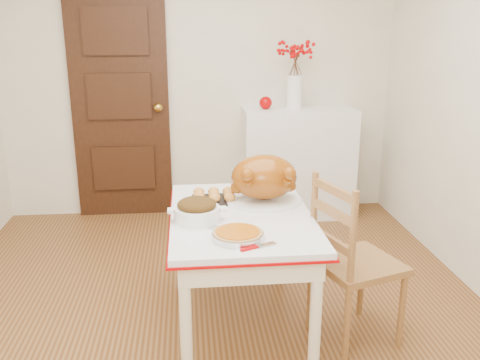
{
  "coord_description": "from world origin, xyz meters",
  "views": [
    {
      "loc": [
        -0.11,
        -2.71,
        1.71
      ],
      "look_at": [
        0.17,
        0.04,
        0.87
      ],
      "focal_mm": 38.86,
      "sensor_mm": 36.0,
      "label": 1
    }
  ],
  "objects": [
    {
      "name": "floor",
      "position": [
        0.0,
        0.0,
        0.0
      ],
      "size": [
        3.5,
        4.0,
        0.0
      ],
      "primitive_type": "cube",
      "color": "#522C10",
      "rests_on": "ground"
    },
    {
      "name": "wall_back",
      "position": [
        0.0,
        2.0,
        1.25
      ],
      "size": [
        3.5,
        0.0,
        2.5
      ],
      "primitive_type": "cube",
      "color": "beige",
      "rests_on": "ground"
    },
    {
      "name": "wall_front",
      "position": [
        0.0,
        -2.0,
        1.25
      ],
      "size": [
        3.5,
        0.0,
        2.5
      ],
      "primitive_type": "cube",
      "color": "beige",
      "rests_on": "ground"
    },
    {
      "name": "door_back",
      "position": [
        -0.7,
        1.97,
        1.03
      ],
      "size": [
        0.85,
        0.06,
        2.06
      ],
      "primitive_type": "cube",
      "color": "black",
      "rests_on": "ground"
    },
    {
      "name": "sideboard",
      "position": [
        0.87,
        1.78,
        0.49
      ],
      "size": [
        0.99,
        0.44,
        0.99
      ],
      "primitive_type": "cube",
      "color": "white",
      "rests_on": "floor"
    },
    {
      "name": "kitchen_table",
      "position": [
        0.17,
        -0.01,
        0.35
      ],
      "size": [
        0.8,
        1.16,
        0.69
      ],
      "primitive_type": null,
      "color": "silver",
      "rests_on": "floor"
    },
    {
      "name": "chair_oak",
      "position": [
        0.79,
        -0.2,
        0.47
      ],
      "size": [
        0.53,
        0.53,
        0.95
      ],
      "primitive_type": null,
      "rotation": [
        0.0,
        0.0,
        1.89
      ],
      "color": "olive",
      "rests_on": "floor"
    },
    {
      "name": "berry_vase",
      "position": [
        0.83,
        1.78,
        1.29
      ],
      "size": [
        0.31,
        0.31,
        0.61
      ],
      "primitive_type": null,
      "color": "white",
      "rests_on": "sideboard"
    },
    {
      "name": "apple",
      "position": [
        0.57,
        1.78,
        1.05
      ],
      "size": [
        0.11,
        0.11,
        0.11
      ],
      "primitive_type": "sphere",
      "color": "#A20002",
      "rests_on": "sideboard"
    },
    {
      "name": "turkey_platter",
      "position": [
        0.32,
        0.16,
        0.84
      ],
      "size": [
        0.53,
        0.47,
        0.28
      ],
      "primitive_type": null,
      "rotation": [
        0.0,
        0.0,
        -0.29
      ],
      "color": "brown",
      "rests_on": "kitchen_table"
    },
    {
      "name": "pumpkin_pie",
      "position": [
        0.12,
        -0.36,
        0.72
      ],
      "size": [
        0.29,
        0.29,
        0.05
      ],
      "primitive_type": "cylinder",
      "rotation": [
        0.0,
        0.0,
        0.13
      ],
      "color": "#AD520A",
      "rests_on": "kitchen_table"
    },
    {
      "name": "stuffing_dish",
      "position": [
        -0.08,
        -0.09,
        0.75
      ],
      "size": [
        0.37,
        0.32,
        0.12
      ],
      "primitive_type": null,
      "rotation": [
        0.0,
        0.0,
        -0.28
      ],
      "color": "#4B2F10",
      "rests_on": "kitchen_table"
    },
    {
      "name": "rolls_tray",
      "position": [
        0.03,
        0.22,
        0.73
      ],
      "size": [
        0.26,
        0.21,
        0.07
      ],
      "primitive_type": null,
      "rotation": [
        0.0,
        0.0,
        0.03
      ],
      "color": "orange",
      "rests_on": "kitchen_table"
    },
    {
      "name": "pie_server",
      "position": [
        0.2,
        -0.47,
        0.7
      ],
      "size": [
        0.2,
        0.13,
        0.01
      ],
      "primitive_type": null,
      "rotation": [
        0.0,
        0.0,
        0.42
      ],
      "color": "silver",
      "rests_on": "kitchen_table"
    },
    {
      "name": "carving_knife",
      "position": [
        0.02,
        -0.21,
        0.7
      ],
      "size": [
        0.27,
        0.19,
        0.01
      ],
      "primitive_type": null,
      "rotation": [
        0.0,
        0.0,
        -0.51
      ],
      "color": "silver",
      "rests_on": "kitchen_table"
    },
    {
      "name": "drinking_glass",
      "position": [
        0.22,
        0.45,
        0.74
      ],
      "size": [
        0.06,
        0.06,
        0.1
      ],
      "primitive_type": "cylinder",
      "rotation": [
        0.0,
        0.0,
        0.11
      ],
      "color": "white",
      "rests_on": "kitchen_table"
    },
    {
      "name": "shaker_pair",
      "position": [
        0.45,
        0.45,
        0.74
      ],
      "size": [
        0.1,
        0.06,
        0.09
      ],
      "primitive_type": null,
      "rotation": [
        0.0,
        0.0,
        0.25
      ],
      "color": "white",
      "rests_on": "kitchen_table"
    }
  ]
}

